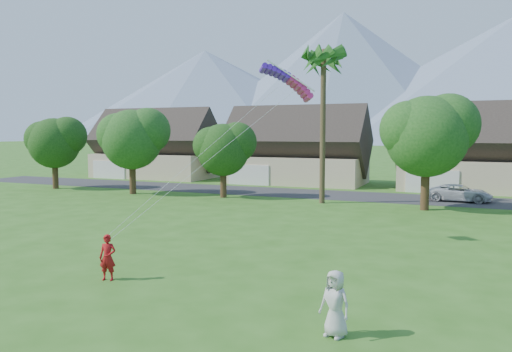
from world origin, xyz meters
The scene contains 10 objects.
ground centered at (0.00, 0.00, 0.00)m, with size 500.00×500.00×0.00m, color #2D6019.
street centered at (0.00, 34.00, 0.01)m, with size 90.00×7.00×0.01m, color #2D2D30.
kite_flyer centered at (-4.00, 4.57, 0.90)m, with size 0.66×0.43×1.81m, color #A11214.
watcher centered at (5.52, 2.75, 0.96)m, with size 0.93×0.61×1.91m, color #B8B7B3.
parked_car centered at (8.33, 34.00, 0.71)m, with size 2.36×5.12×1.42m, color silver.
mountain_ridge centered at (10.40, 260.00, 29.07)m, with size 540.00×240.00×70.00m.
houses_row centered at (0.49, 42.99, 3.44)m, with size 72.75×8.19×8.86m.
tree_row centered at (-1.14, 27.92, 4.89)m, with size 62.27×6.67×8.45m.
fan_palm centered at (-2.00, 28.50, 11.80)m, with size 3.00×3.00×13.80m.
parafoil_kite centered at (0.31, 13.49, 8.48)m, with size 3.24×1.55×0.50m.
Camera 1 is at (8.82, -10.76, 5.80)m, focal length 35.00 mm.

